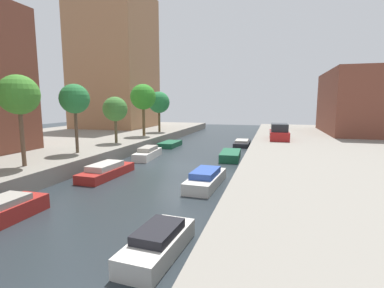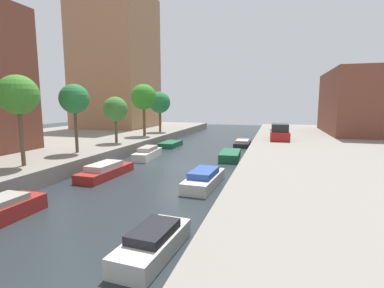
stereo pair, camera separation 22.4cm
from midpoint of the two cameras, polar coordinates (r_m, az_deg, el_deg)
ground_plane at (r=21.07m, az=-3.36°, el=-4.47°), size 84.00×84.00×0.00m
quay_left at (r=29.51m, az=-32.01°, el=-1.08°), size 20.00×64.00×1.00m
apartment_tower_far at (r=45.62m, az=-14.70°, el=15.52°), size 10.00×10.23×19.32m
low_block_right at (r=40.31m, az=32.41°, el=7.04°), size 10.00×13.58×7.41m
street_tree_1 at (r=18.91m, az=-31.03°, el=8.29°), size 2.22×2.22×5.17m
street_tree_2 at (r=22.38m, az=-22.11°, el=8.25°), size 2.11×2.11×4.96m
street_tree_3 at (r=26.90m, az=-14.79°, el=6.71°), size 2.21×2.21×4.18m
street_tree_4 at (r=32.12m, az=-9.40°, el=9.17°), size 2.78×2.78×5.67m
street_tree_5 at (r=36.27m, az=-6.27°, el=8.21°), size 2.65×2.65×5.02m
parked_car at (r=29.82m, az=17.23°, el=2.13°), size 1.89×4.50×1.59m
moored_boat_left_2 at (r=18.84m, az=-16.52°, el=-5.14°), size 1.65×4.43×0.89m
moored_boat_left_3 at (r=24.32m, az=-8.56°, el=-1.84°), size 1.54×4.16×0.98m
moored_boat_left_4 at (r=30.56m, az=-4.12°, el=-0.03°), size 1.70×3.42×0.53m
moored_boat_right_1 at (r=9.28m, az=-7.01°, el=-18.94°), size 1.46×3.31×0.88m
moored_boat_right_2 at (r=16.08m, az=2.84°, el=-6.97°), size 1.62×4.27×0.95m
moored_boat_right_3 at (r=23.78m, az=7.87°, el=-2.27°), size 1.72×3.80×0.66m
moored_boat_right_4 at (r=31.63m, az=10.23°, el=0.18°), size 1.58×4.12×0.66m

